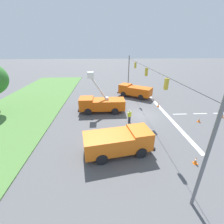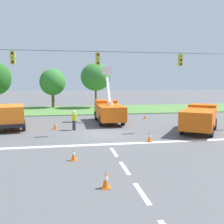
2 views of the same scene
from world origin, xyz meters
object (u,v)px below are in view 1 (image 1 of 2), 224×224
Objects in this scene: traffic_cone_foreground_right at (199,120)px; traffic_cone_lane_edge_b at (196,160)px; utility_truck_support_far at (135,90)px; traffic_cone_mid_right at (101,92)px; utility_truck_support_near at (118,141)px; traffic_cone_foreground_left at (158,105)px; traffic_cone_near_bucket at (126,126)px; traffic_cone_lane_edge_a at (89,100)px; utility_truck_bucket_lift at (101,103)px; road_worker at (129,115)px; traffic_cone_mid_left at (222,115)px.

traffic_cone_foreground_right reaches higher than traffic_cone_lane_edge_b.
traffic_cone_mid_right is at bearing 69.25° from utility_truck_support_far.
utility_truck_support_far reaches higher than utility_truck_support_near.
traffic_cone_foreground_right is at bearing -147.48° from traffic_cone_foreground_left.
traffic_cone_near_bucket is at bearing 97.99° from traffic_cone_foreground_right.
traffic_cone_lane_edge_b is at bearing -147.44° from traffic_cone_lane_edge_a.
utility_truck_bucket_lift reaches higher than traffic_cone_lane_edge_b.
road_worker is at bearing 165.60° from utility_truck_support_far.
traffic_cone_lane_edge_a is at bearing 104.66° from utility_truck_support_far.
traffic_cone_lane_edge_a is at bearing 59.81° from traffic_cone_foreground_right.
utility_truck_support_near is 13.21m from traffic_cone_foreground_left.
traffic_cone_lane_edge_a is (8.56, 14.72, -0.04)m from traffic_cone_foreground_right.
utility_truck_bucket_lift reaches higher than traffic_cone_lane_edge_a.
traffic_cone_foreground_left is at bearing 60.24° from traffic_cone_mid_left.
utility_truck_support_near is at bearing 162.16° from traffic_cone_near_bucket.
traffic_cone_mid_right is 5.05m from traffic_cone_lane_edge_a.
traffic_cone_foreground_right is 18.26m from traffic_cone_mid_right.
utility_truck_bucket_lift is 13.73m from traffic_cone_lane_edge_b.
utility_truck_bucket_lift is 13.23m from traffic_cone_foreground_right.
utility_truck_bucket_lift reaches higher than traffic_cone_near_bucket.
road_worker is 13.39m from traffic_cone_mid_right.
road_worker is at bearing 29.98° from traffic_cone_lane_edge_b.
road_worker is 9.02m from traffic_cone_foreground_right.
utility_truck_support_far reaches higher than traffic_cone_foreground_right.
traffic_cone_near_bucket reaches higher than traffic_cone_mid_left.
utility_truck_support_far is at bearing -14.40° from road_worker.
traffic_cone_mid_right is (18.60, 1.71, -0.89)m from utility_truck_support_near.
road_worker is at bearing -18.74° from utility_truck_support_near.
traffic_cone_foreground_left is 9.16m from traffic_cone_near_bucket.
traffic_cone_lane_edge_b is (-11.17, -7.92, -1.02)m from utility_truck_bucket_lift.
traffic_cone_foreground_left is 1.07× the size of traffic_cone_mid_left.
traffic_cone_mid_right is at bearing 54.19° from traffic_cone_mid_left.
utility_truck_support_near is 9.14× the size of traffic_cone_mid_right.
traffic_cone_mid_right reaches higher than traffic_cone_lane_edge_b.
utility_truck_support_near is 9.91× the size of traffic_cone_lane_edge_b.
utility_truck_bucket_lift is 8.72× the size of traffic_cone_foreground_left.
utility_truck_support_far reaches higher than traffic_cone_near_bucket.
traffic_cone_near_bucket reaches higher than traffic_cone_foreground_right.
utility_truck_support_near is at bearing 113.87° from traffic_cone_mid_left.
traffic_cone_foreground_left reaches higher than traffic_cone_lane_edge_a.
utility_truck_bucket_lift reaches higher than traffic_cone_foreground_right.
utility_truck_bucket_lift is at bearing 72.47° from traffic_cone_foreground_right.
traffic_cone_mid_right is at bearing 11.76° from traffic_cone_near_bucket.
traffic_cone_lane_edge_b is at bearing -158.59° from traffic_cone_mid_right.
utility_truck_bucket_lift is 10.01× the size of traffic_cone_foreground_right.
road_worker is 2.30× the size of traffic_cone_near_bucket.
utility_truck_support_near reaches higher than traffic_cone_lane_edge_a.
traffic_cone_foreground_right is at bearing -107.53° from utility_truck_bucket_lift.
traffic_cone_near_bucket is (-14.52, -3.02, 0.04)m from traffic_cone_mid_right.
traffic_cone_mid_left reaches higher than traffic_cone_lane_edge_b.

